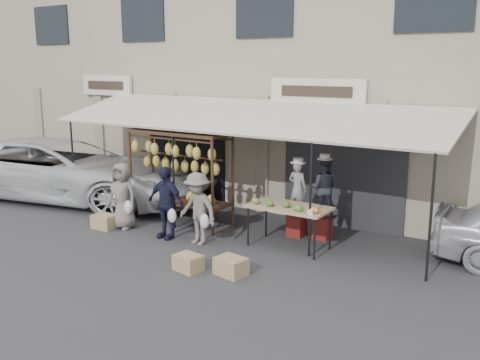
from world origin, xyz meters
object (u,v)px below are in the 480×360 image
(crate_near_a, at_px, (188,263))
(crate_far, at_px, (105,222))
(customer_left, at_px, (122,196))
(customer_right, at_px, (198,209))
(crate_near_b, at_px, (231,266))
(customer_mid, at_px, (166,203))
(van, at_px, (58,155))
(vendor_left, at_px, (297,188))
(produce_table, at_px, (288,208))
(banana_rack, at_px, (179,159))
(vendor_right, at_px, (324,188))

(crate_near_a, xyz_separation_m, crate_far, (-3.30, 0.98, 0.01))
(customer_left, bearing_deg, customer_right, -2.28)
(customer_left, height_order, crate_near_b, customer_left)
(customer_mid, distance_m, crate_near_b, 2.69)
(crate_near_b, distance_m, van, 7.70)
(vendor_left, bearing_deg, customer_right, 50.75)
(customer_mid, bearing_deg, crate_near_a, -37.78)
(produce_table, relative_size, van, 0.28)
(customer_right, bearing_deg, crate_near_a, -50.81)
(produce_table, bearing_deg, customer_mid, -161.29)
(customer_mid, xyz_separation_m, customer_right, (0.84, 0.06, -0.03))
(van, bearing_deg, crate_far, -124.98)
(crate_near_a, bearing_deg, customer_mid, 142.58)
(produce_table, bearing_deg, crate_far, -164.88)
(customer_left, height_order, crate_far, customer_left)
(customer_right, bearing_deg, crate_far, -164.39)
(customer_right, bearing_deg, customer_mid, -167.87)
(produce_table, xyz_separation_m, customer_mid, (-2.57, -0.87, -0.06))
(vendor_left, bearing_deg, produce_table, 108.71)
(customer_mid, xyz_separation_m, crate_far, (-1.66, -0.27, -0.64))
(customer_mid, relative_size, crate_near_a, 3.20)
(produce_table, distance_m, customer_mid, 2.72)
(banana_rack, distance_m, produce_table, 3.14)
(produce_table, bearing_deg, crate_near_a, -113.83)
(banana_rack, bearing_deg, crate_near_a, -47.34)
(customer_left, bearing_deg, crate_near_a, -27.22)
(customer_right, distance_m, crate_far, 2.60)
(produce_table, relative_size, crate_far, 3.16)
(crate_near_a, bearing_deg, vendor_right, 67.68)
(customer_left, height_order, van, van)
(vendor_left, distance_m, vendor_right, 0.58)
(banana_rack, xyz_separation_m, customer_mid, (0.48, -1.05, -0.76))
(vendor_right, bearing_deg, customer_left, 7.67)
(customer_mid, bearing_deg, produce_table, 18.35)
(customer_mid, height_order, crate_near_a, customer_mid)
(vendor_left, height_order, vendor_right, vendor_right)
(vendor_left, xyz_separation_m, van, (-7.28, -0.63, 0.16))
(vendor_right, bearing_deg, crate_near_b, 63.90)
(vendor_right, distance_m, customer_mid, 3.46)
(customer_mid, xyz_separation_m, crate_near_a, (1.64, -1.25, -0.65))
(vendor_right, relative_size, crate_near_a, 2.63)
(crate_far, bearing_deg, crate_near_a, -16.52)
(vendor_left, distance_m, customer_mid, 2.91)
(produce_table, bearing_deg, customer_right, -154.89)
(crate_far, bearing_deg, customer_right, 7.58)
(banana_rack, xyz_separation_m, crate_near_b, (2.90, -2.03, -1.40))
(customer_left, relative_size, van, 0.26)
(produce_table, distance_m, van, 7.51)
(crate_near_b, bearing_deg, customer_right, 146.37)
(vendor_left, relative_size, crate_near_a, 2.40)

